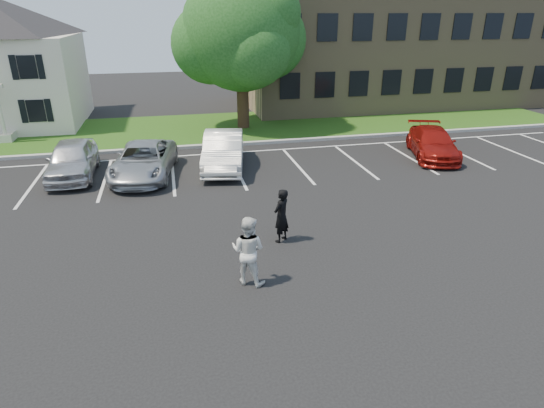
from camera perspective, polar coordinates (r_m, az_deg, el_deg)
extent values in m
plane|color=black|center=(13.12, 0.98, -6.70)|extent=(90.00, 90.00, 0.00)
cube|color=gray|center=(24.10, -5.88, 7.43)|extent=(40.00, 0.30, 0.15)
cube|color=#1D3F0D|center=(27.96, -6.96, 9.49)|extent=(44.00, 8.00, 0.08)
cube|color=silver|center=(20.91, -27.80, 2.17)|extent=(0.12, 5.20, 0.01)
cube|color=silver|center=(20.34, -20.21, 2.92)|extent=(0.12, 5.20, 0.01)
cube|color=silver|center=(20.14, -12.32, 3.65)|extent=(0.12, 5.20, 0.01)
cube|color=silver|center=(20.32, -4.41, 4.30)|extent=(0.12, 5.20, 0.01)
cube|color=silver|center=(20.89, 3.23, 4.86)|extent=(0.12, 5.20, 0.01)
cube|color=silver|center=(21.80, 10.35, 5.30)|extent=(0.12, 5.20, 0.01)
cube|color=silver|center=(23.02, 16.83, 5.63)|extent=(0.12, 5.20, 0.01)
cube|color=silver|center=(24.50, 22.59, 5.86)|extent=(0.12, 5.20, 0.01)
cube|color=silver|center=(26.19, 27.65, 6.01)|extent=(0.12, 5.20, 0.01)
cube|color=silver|center=(23.08, -1.99, 6.66)|extent=(34.00, 0.12, 0.01)
cylinder|color=beige|center=(28.00, -30.81, 9.22)|extent=(0.18, 0.18, 2.70)
cube|color=#8B7653|center=(37.15, 14.75, 18.46)|extent=(22.00, 10.00, 8.00)
cube|color=black|center=(29.35, 2.27, 14.57)|extent=(1.30, 0.06, 1.60)
cube|color=black|center=(29.04, 2.38, 21.22)|extent=(1.30, 0.06, 1.60)
cube|color=black|center=(30.02, 6.66, 14.63)|extent=(1.30, 0.06, 1.60)
cube|color=black|center=(29.72, 6.97, 21.13)|extent=(1.30, 0.06, 1.60)
cube|color=black|center=(30.85, 10.83, 14.61)|extent=(1.30, 0.06, 1.60)
cube|color=black|center=(30.56, 11.33, 20.92)|extent=(1.30, 0.06, 1.60)
cube|color=black|center=(31.83, 14.76, 14.53)|extent=(1.30, 0.06, 1.60)
cube|color=black|center=(31.55, 15.42, 20.63)|extent=(1.30, 0.06, 1.60)
cube|color=black|center=(32.94, 18.44, 14.39)|extent=(1.30, 0.06, 1.60)
cube|color=black|center=(32.67, 19.23, 20.26)|extent=(1.30, 0.06, 1.60)
cube|color=black|center=(34.16, 21.87, 14.21)|extent=(1.30, 0.06, 1.60)
cube|color=black|center=(33.90, 22.76, 19.85)|extent=(1.30, 0.06, 1.60)
cube|color=black|center=(35.50, 25.04, 14.00)|extent=(1.30, 0.06, 1.60)
cube|color=black|center=(35.25, 26.01, 19.41)|extent=(1.30, 0.06, 1.60)
cube|color=black|center=(36.93, 27.97, 13.76)|extent=(1.30, 0.06, 1.60)
cube|color=black|center=(36.69, 29.00, 18.95)|extent=(1.30, 0.06, 1.60)
cube|color=black|center=(38.44, 30.67, 13.52)|extent=(1.30, 0.06, 1.60)
cylinder|color=black|center=(27.50, -3.67, 12.71)|extent=(0.70, 0.70, 3.20)
sphere|color=#174414|center=(27.08, -3.89, 20.85)|extent=(6.60, 6.60, 6.60)
sphere|color=#174414|center=(28.09, -0.68, 19.95)|extent=(4.60, 4.60, 4.60)
sphere|color=#174414|center=(27.29, -7.72, 19.25)|extent=(4.40, 4.40, 4.40)
sphere|color=#174414|center=(25.72, -2.34, 18.76)|extent=(4.00, 4.00, 4.00)
sphere|color=#174414|center=(28.57, -5.74, 21.51)|extent=(4.20, 4.20, 4.20)
sphere|color=#174414|center=(26.40, -0.82, 22.79)|extent=(3.80, 3.80, 3.80)
imported|color=black|center=(13.66, 1.17, -1.48)|extent=(0.73, 0.71, 1.69)
imported|color=silver|center=(11.57, -3.02, -5.85)|extent=(1.14, 1.07, 1.85)
imported|color=silver|center=(21.00, -23.78, 5.18)|extent=(1.84, 4.50, 1.53)
imported|color=#A8AAB0|center=(20.05, -15.79, 5.29)|extent=(3.05, 5.28, 1.38)
imported|color=silver|center=(20.46, -6.12, 6.68)|extent=(2.48, 5.03, 1.58)
imported|color=maroon|center=(23.33, 19.50, 7.22)|extent=(3.20, 4.98, 1.34)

